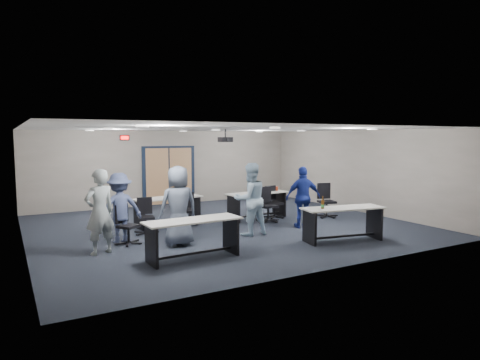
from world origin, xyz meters
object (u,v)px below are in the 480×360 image
table_front_right (343,218)px  person_plaid (178,206)px  table_back_right (257,201)px  chair_back_c (268,205)px  person_back (119,208)px  table_front_left (193,232)px  person_gray (100,212)px  chair_loose_left (128,225)px  chair_back_a (146,216)px  chair_loose_right (327,200)px  table_back_left (168,206)px  person_lightblue (250,199)px  chair_back_b (187,209)px  chair_back_d (274,202)px  person_navy (303,197)px

table_front_right → person_plaid: (-3.57, 1.48, 0.36)m
table_back_right → person_plaid: bearing=-156.1°
chair_back_c → person_back: size_ratio=0.61×
table_front_left → person_gray: 2.06m
table_front_left → person_plaid: person_plaid is taller
table_back_right → chair_loose_left: 4.43m
chair_back_a → chair_loose_right: bearing=4.8°
table_back_left → chair_loose_left: size_ratio=2.19×
table_back_right → person_lightblue: person_lightblue is taller
chair_back_b → person_gray: size_ratio=0.51×
person_lightblue → person_gray: bearing=0.4°
person_gray → table_back_right: bearing=-178.1°
chair_back_d → chair_loose_right: chair_loose_right is taller
person_plaid → table_back_right: bearing=-149.9°
table_back_left → person_navy: bearing=-41.9°
table_back_right → person_lightblue: (-1.31, -1.78, 0.36)m
table_front_left → chair_loose_right: chair_loose_right is taller
table_back_left → person_navy: 3.78m
chair_back_b → chair_loose_left: size_ratio=0.99×
table_front_left → chair_loose_right: size_ratio=1.93×
person_gray → person_back: 0.96m
table_front_left → person_lightblue: bearing=28.8°
table_front_right → chair_back_d: size_ratio=2.14×
table_back_left → person_navy: size_ratio=1.21×
table_back_right → chair_back_d: chair_back_d is taller
table_front_left → chair_loose_left: chair_loose_left is taller
table_back_right → person_gray: 5.30m
table_front_right → chair_back_b: bearing=137.4°
table_front_right → chair_back_b: table_front_right is taller
chair_loose_left → table_front_right: bearing=-58.3°
table_back_right → person_lightblue: size_ratio=1.11×
chair_back_d → chair_loose_left: (-4.77, -1.10, -0.02)m
chair_loose_right → table_front_left: bearing=-144.6°
chair_back_a → chair_back_b: size_ratio=1.00×
person_plaid → table_front_right: bearing=157.2°
chair_loose_right → person_lightblue: bearing=-151.3°
chair_back_b → person_plaid: person_plaid is taller
chair_back_b → chair_back_c: (2.30, -0.64, 0.05)m
person_lightblue → chair_back_b: bearing=-61.6°
person_plaid → person_lightblue: (1.97, 0.14, 0.00)m
chair_loose_right → person_back: 6.39m
person_gray → chair_loose_right: bearing=169.7°
chair_loose_left → person_plaid: person_plaid is taller
table_back_left → person_gray: (-2.26, -2.16, 0.36)m
chair_loose_left → person_navy: bearing=-38.7°
person_navy → person_gray: bearing=16.2°
table_back_right → table_front_right: bearing=-91.5°
table_front_right → person_navy: person_navy is taller
chair_back_b → chair_loose_left: chair_loose_left is taller
chair_loose_right → person_plaid: size_ratio=0.57×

